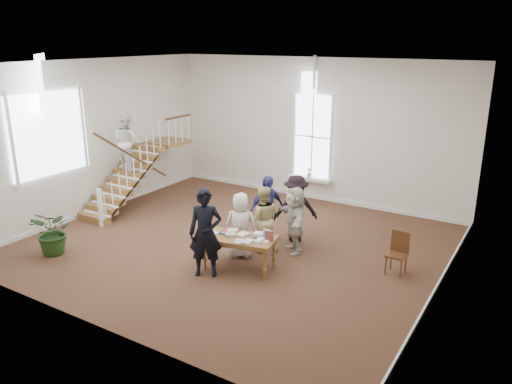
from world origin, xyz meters
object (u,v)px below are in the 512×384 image
Objects in this scene: woman_cluster_a at (267,209)px; woman_cluster_b at (296,208)px; elderly_woman at (241,225)px; person_yellow at (262,219)px; side_chair at (398,250)px; police_officer at (205,233)px; library_table at (240,240)px; woman_cluster_c at (295,220)px; floor_plant at (54,232)px.

woman_cluster_a is 1.01× the size of woman_cluster_b.
person_yellow reaches higher than elderly_woman.
side_chair is at bearing -66.59° from woman_cluster_a.
woman_cluster_a reaches higher than side_chair.
elderly_woman is at bearing 56.62° from police_officer.
library_table is 1.02× the size of woman_cluster_b.
person_yellow is at bearing 48.32° from police_officer.
woman_cluster_b is at bearing -137.35° from elderly_woman.
woman_cluster_b is at bearing 70.28° from library_table.
woman_cluster_b is at bearing 162.92° from woman_cluster_c.
woman_cluster_c is at bearing 56.23° from library_table.
library_table is 4.60m from floor_plant.
elderly_woman is (0.10, 1.25, -0.21)m from police_officer.
police_officer reaches higher than woman_cluster_b.
police_officer is at bearing 40.77° from person_yellow.
woman_cluster_b is 1.05× the size of woman_cluster_c.
police_officer is 3.98m from floor_plant.
police_officer is 2.91m from woman_cluster_b.
elderly_woman is at bearing 30.78° from woman_cluster_b.
woman_cluster_a reaches higher than woman_cluster_b.
elderly_woman is 1.63× the size of side_chair.
police_officer is 2.07× the size of side_chair.
person_yellow is 1.46× the size of floor_plant.
woman_cluster_b is (0.38, 1.05, 0.04)m from person_yellow.
woman_cluster_a is at bearing -177.90° from side_chair.
woman_cluster_b reaches higher than person_yellow.
woman_cluster_c reaches higher than floor_plant.
library_table is at bearing -64.43° from woman_cluster_c.
library_table is at bearing 26.57° from police_officer.
person_yellow is 0.96× the size of woman_cluster_b.
side_chair is at bearing 134.72° from woman_cluster_b.
elderly_woman is 0.58m from person_yellow.
elderly_woman reaches higher than floor_plant.
woman_cluster_a is at bearing 40.34° from floor_plant.
police_officer is 1.80m from person_yellow.
library_table is 0.89× the size of police_officer.
police_officer is at bearing -68.40° from woman_cluster_c.
woman_cluster_b is 1.52× the size of floor_plant.
floor_plant is at bearing -98.74° from woman_cluster_c.
side_chair is (3.49, 1.08, -0.25)m from elderly_woman.
elderly_woman is 3.66m from side_chair.
police_officer is 1.15× the size of woman_cluster_b.
police_officer reaches higher than library_table.
side_chair is (2.51, 0.18, -0.29)m from woman_cluster_c.
floor_plant is (-3.82, -1.04, -0.43)m from police_officer.
elderly_woman is 0.91× the size of woman_cluster_b.
woman_cluster_a is 3.43m from side_chair.
elderly_woman is 1.33m from woman_cluster_c.
elderly_woman is at bearing 22.68° from person_yellow.
woman_cluster_a reaches higher than woman_cluster_c.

